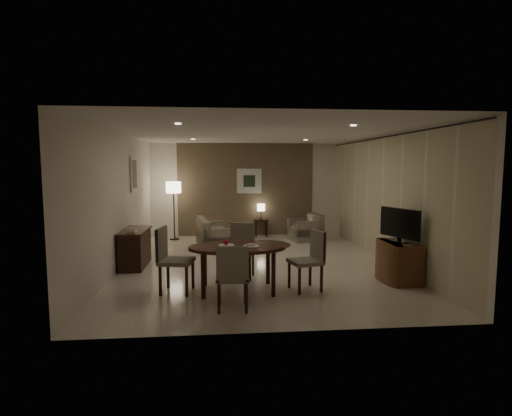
{
  "coord_description": "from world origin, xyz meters",
  "views": [
    {
      "loc": [
        -0.77,
        -8.17,
        2.03
      ],
      "look_at": [
        0.0,
        0.2,
        1.15
      ],
      "focal_mm": 28.0,
      "sensor_mm": 36.0,
      "label": 1
    }
  ],
  "objects": [
    {
      "name": "room_shell",
      "position": [
        0.0,
        0.4,
        1.35
      ],
      "size": [
        5.5,
        7.0,
        2.7
      ],
      "color": "beige",
      "rests_on": "ground"
    },
    {
      "name": "taupe_accent",
      "position": [
        0.0,
        3.48,
        1.35
      ],
      "size": [
        3.96,
        0.03,
        2.7
      ],
      "primitive_type": "cube",
      "color": "brown",
      "rests_on": "wall_back"
    },
    {
      "name": "curtain_wall",
      "position": [
        2.68,
        0.0,
        1.32
      ],
      "size": [
        0.08,
        6.7,
        2.58
      ],
      "primitive_type": null,
      "color": "beige",
      "rests_on": "wall_right"
    },
    {
      "name": "curtain_rod",
      "position": [
        2.68,
        0.0,
        2.64
      ],
      "size": [
        0.03,
        6.8,
        0.03
      ],
      "primitive_type": "cylinder",
      "rotation": [
        1.57,
        0.0,
        0.0
      ],
      "color": "black",
      "rests_on": "wall_right"
    },
    {
      "name": "art_back_frame",
      "position": [
        0.1,
        3.46,
        1.6
      ],
      "size": [
        0.72,
        0.03,
        0.72
      ],
      "primitive_type": "cube",
      "color": "silver",
      "rests_on": "wall_back"
    },
    {
      "name": "art_back_canvas",
      "position": [
        0.1,
        3.44,
        1.6
      ],
      "size": [
        0.34,
        0.01,
        0.34
      ],
      "primitive_type": "cube",
      "color": "black",
      "rests_on": "wall_back"
    },
    {
      "name": "art_left_frame",
      "position": [
        -2.72,
        1.2,
        1.85
      ],
      "size": [
        0.03,
        0.6,
        0.8
      ],
      "primitive_type": "cube",
      "color": "silver",
      "rests_on": "wall_left"
    },
    {
      "name": "art_left_canvas",
      "position": [
        -2.71,
        1.2,
        1.85
      ],
      "size": [
        0.01,
        0.46,
        0.64
      ],
      "primitive_type": "cube",
      "color": "gray",
      "rests_on": "wall_left"
    },
    {
      "name": "downlight_nl",
      "position": [
        -1.4,
        -1.8,
        2.69
      ],
      "size": [
        0.1,
        0.1,
        0.01
      ],
      "primitive_type": "cylinder",
      "color": "white",
      "rests_on": "ceiling"
    },
    {
      "name": "downlight_nr",
      "position": [
        1.4,
        -1.8,
        2.69
      ],
      "size": [
        0.1,
        0.1,
        0.01
      ],
      "primitive_type": "cylinder",
      "color": "white",
      "rests_on": "ceiling"
    },
    {
      "name": "downlight_fl",
      "position": [
        -1.4,
        1.8,
        2.69
      ],
      "size": [
        0.1,
        0.1,
        0.01
      ],
      "primitive_type": "cylinder",
      "color": "white",
      "rests_on": "ceiling"
    },
    {
      "name": "downlight_fr",
      "position": [
        1.4,
        1.8,
        2.69
      ],
      "size": [
        0.1,
        0.1,
        0.01
      ],
      "primitive_type": "cylinder",
      "color": "white",
      "rests_on": "ceiling"
    },
    {
      "name": "console_desk",
      "position": [
        -2.49,
        0.0,
        0.38
      ],
      "size": [
        0.48,
        1.2,
        0.75
      ],
      "primitive_type": null,
      "color": "#3F1F14",
      "rests_on": "floor"
    },
    {
      "name": "telephone",
      "position": [
        -2.49,
        -0.3,
        0.8
      ],
      "size": [
        0.2,
        0.14,
        0.09
      ],
      "primitive_type": null,
      "color": "white",
      "rests_on": "console_desk"
    },
    {
      "name": "tv_cabinet",
      "position": [
        2.4,
        -1.5,
        0.35
      ],
      "size": [
        0.48,
        0.9,
        0.7
      ],
      "primitive_type": null,
      "color": "brown",
      "rests_on": "floor"
    },
    {
      "name": "flat_tv",
      "position": [
        2.38,
        -1.5,
        1.02
      ],
      "size": [
        0.36,
        0.85,
        0.6
      ],
      "primitive_type": null,
      "rotation": [
        0.0,
        0.0,
        0.35
      ],
      "color": "black",
      "rests_on": "tv_cabinet"
    },
    {
      "name": "dining_table",
      "position": [
        -0.49,
        -1.81,
        0.37
      ],
      "size": [
        1.58,
        0.99,
        0.74
      ],
      "primitive_type": null,
      "color": "#3F1F14",
      "rests_on": "floor"
    },
    {
      "name": "chair_near",
      "position": [
        -0.6,
        -2.63,
        0.47
      ],
      "size": [
        0.47,
        0.47,
        0.95
      ],
      "primitive_type": null,
      "rotation": [
        0.0,
        0.0,
        3.12
      ],
      "color": "gray",
      "rests_on": "floor"
    },
    {
      "name": "chair_far",
      "position": [
        -0.39,
        -1.06,
        0.49
      ],
      "size": [
        0.57,
        0.57,
        0.99
      ],
      "primitive_type": null,
      "rotation": [
        0.0,
        0.0,
        -0.22
      ],
      "color": "gray",
      "rests_on": "floor"
    },
    {
      "name": "chair_left",
      "position": [
        -1.46,
        -1.79,
        0.53
      ],
      "size": [
        0.59,
        0.59,
        1.05
      ],
      "primitive_type": null,
      "rotation": [
        0.0,
        0.0,
        1.41
      ],
      "color": "gray",
      "rests_on": "floor"
    },
    {
      "name": "chair_right",
      "position": [
        0.62,
        -1.87,
        0.49
      ],
      "size": [
        0.58,
        0.58,
        0.98
      ],
      "primitive_type": null,
      "rotation": [
        0.0,
        0.0,
        -1.32
      ],
      "color": "gray",
      "rests_on": "floor"
    },
    {
      "name": "plate_a",
      "position": [
        -0.67,
        -1.76,
        0.75
      ],
      "size": [
        0.26,
        0.26,
        0.02
      ],
      "primitive_type": "cylinder",
      "color": "white",
      "rests_on": "dining_table"
    },
    {
      "name": "plate_b",
      "position": [
        -0.27,
        -1.86,
        0.75
      ],
      "size": [
        0.26,
        0.26,
        0.02
      ],
      "primitive_type": "cylinder",
      "color": "white",
      "rests_on": "dining_table"
    },
    {
      "name": "fruit_apple",
      "position": [
        -0.67,
        -1.76,
        0.8
      ],
      "size": [
        0.09,
        0.09,
        0.09
      ],
      "primitive_type": "sphere",
      "color": "#AC1329",
      "rests_on": "plate_a"
    },
    {
      "name": "napkin",
      "position": [
        -0.27,
        -1.86,
        0.77
      ],
      "size": [
        0.12,
        0.08,
        0.03
      ],
      "primitive_type": "cube",
      "color": "white",
      "rests_on": "plate_b"
    },
    {
      "name": "round_rug",
      "position": [
        0.43,
        1.95,
        0.01
      ],
      "size": [
        1.26,
        1.26,
        0.01
      ],
      "primitive_type": "cylinder",
      "color": "#3D3822",
      "rests_on": "floor"
    },
    {
      "name": "sofa",
      "position": [
        -0.9,
        1.87,
        0.36
      ],
      "size": [
        1.63,
        1.03,
        0.72
      ],
      "primitive_type": null,
      "rotation": [
        0.0,
        0.0,
        1.76
      ],
      "color": "gray",
      "rests_on": "floor"
    },
    {
      "name": "armchair",
      "position": [
        1.58,
        2.52,
        0.36
      ],
      "size": [
        0.91,
        0.94,
        0.72
      ],
      "primitive_type": null,
      "rotation": [
        0.0,
        0.0,
        -1.39
      ],
      "color": "gray",
      "rests_on": "floor"
    },
    {
      "name": "side_table",
      "position": [
        0.43,
        3.25,
        0.25
      ],
      "size": [
        0.39,
        0.39,
        0.5
      ],
      "primitive_type": null,
      "color": "black",
      "rests_on": "floor"
    },
    {
      "name": "table_lamp",
      "position": [
        0.43,
        3.25,
        0.75
      ],
      "size": [
        0.22,
        0.22,
        0.5
      ],
      "primitive_type": null,
      "color": "#FFEAC1",
      "rests_on": "side_table"
    },
    {
      "name": "floor_lamp",
      "position": [
        -2.03,
        2.95,
        0.8
      ],
      "size": [
        0.41,
        0.41,
        1.61
      ],
      "primitive_type": null,
      "color": "#FFE5B7",
      "rests_on": "floor"
    }
  ]
}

